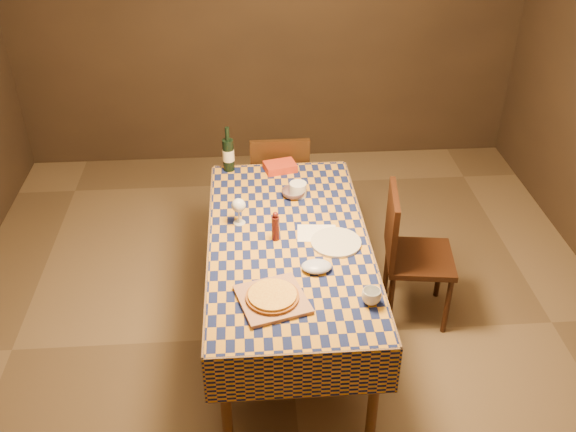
# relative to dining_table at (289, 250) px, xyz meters

# --- Properties ---
(room) EXTENTS (5.00, 5.10, 2.70)m
(room) POSITION_rel_dining_table_xyz_m (0.00, 0.00, 0.66)
(room) COLOR brown
(room) RESTS_ON ground
(dining_table) EXTENTS (0.94, 1.84, 0.77)m
(dining_table) POSITION_rel_dining_table_xyz_m (0.00, 0.00, 0.00)
(dining_table) COLOR brown
(dining_table) RESTS_ON ground
(cutting_board) EXTENTS (0.41, 0.41, 0.02)m
(cutting_board) POSITION_rel_dining_table_xyz_m (-0.12, -0.54, 0.09)
(cutting_board) COLOR #996448
(cutting_board) RESTS_ON dining_table
(pizza) EXTENTS (0.34, 0.34, 0.03)m
(pizza) POSITION_rel_dining_table_xyz_m (-0.12, -0.54, 0.11)
(pizza) COLOR #914F18
(pizza) RESTS_ON cutting_board
(pepper_mill) EXTENTS (0.05, 0.05, 0.19)m
(pepper_mill) POSITION_rel_dining_table_xyz_m (-0.08, 0.01, 0.16)
(pepper_mill) COLOR #4D1512
(pepper_mill) RESTS_ON dining_table
(bowl) EXTENTS (0.17, 0.17, 0.05)m
(bowl) POSITION_rel_dining_table_xyz_m (0.07, 0.47, 0.10)
(bowl) COLOR #5A434C
(bowl) RESTS_ON dining_table
(wine_glass) EXTENTS (0.09, 0.09, 0.17)m
(wine_glass) POSITION_rel_dining_table_xyz_m (-0.28, 0.19, 0.20)
(wine_glass) COLOR silver
(wine_glass) RESTS_ON dining_table
(wine_bottle) EXTENTS (0.11, 0.11, 0.32)m
(wine_bottle) POSITION_rel_dining_table_xyz_m (-0.35, 0.86, 0.20)
(wine_bottle) COLOR black
(wine_bottle) RESTS_ON dining_table
(deli_tub) EXTENTS (0.13, 0.13, 0.09)m
(deli_tub) POSITION_rel_dining_table_xyz_m (0.10, 0.48, 0.12)
(deli_tub) COLOR white
(deli_tub) RESTS_ON dining_table
(takeout_container) EXTENTS (0.24, 0.19, 0.05)m
(takeout_container) POSITION_rel_dining_table_xyz_m (0.00, 0.83, 0.10)
(takeout_container) COLOR #B12F17
(takeout_container) RESTS_ON dining_table
(white_plate) EXTENTS (0.33, 0.33, 0.02)m
(white_plate) POSITION_rel_dining_table_xyz_m (0.27, -0.06, 0.08)
(white_plate) COLOR silver
(white_plate) RESTS_ON dining_table
(tumbler) EXTENTS (0.13, 0.13, 0.08)m
(tumbler) POSITION_rel_dining_table_xyz_m (0.38, -0.59, 0.12)
(tumbler) COLOR silver
(tumbler) RESTS_ON dining_table
(flour_patch) EXTENTS (0.24, 0.20, 0.00)m
(flour_patch) POSITION_rel_dining_table_xyz_m (0.17, 0.05, 0.08)
(flour_patch) COLOR white
(flour_patch) RESTS_ON dining_table
(flour_bag) EXTENTS (0.17, 0.14, 0.05)m
(flour_bag) POSITION_rel_dining_table_xyz_m (0.13, -0.30, 0.10)
(flour_bag) COLOR #AEBADF
(flour_bag) RESTS_ON dining_table
(chair_far) EXTENTS (0.43, 0.43, 0.93)m
(chair_far) POSITION_rel_dining_table_xyz_m (0.01, 1.08, -0.17)
(chair_far) COLOR black
(chair_far) RESTS_ON ground
(chair_right) EXTENTS (0.48, 0.47, 0.93)m
(chair_right) POSITION_rel_dining_table_xyz_m (0.77, 0.19, -0.17)
(chair_right) COLOR black
(chair_right) RESTS_ON ground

